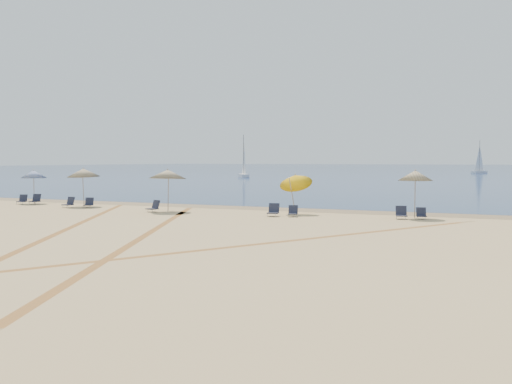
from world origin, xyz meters
TOP-DOWN VIEW (x-y plane):
  - ocean at (0.00, 225.00)m, footprint 500.00×500.00m
  - wet_sand at (0.00, 24.00)m, footprint 500.00×500.00m
  - umbrella_0 at (-18.06, 21.15)m, footprint 1.86×1.86m
  - umbrella_1 at (-12.96, 20.49)m, footprint 2.21×2.23m
  - umbrella_2 at (-5.61, 19.40)m, footprint 2.34×2.36m
  - umbrella_3 at (2.05, 21.01)m, footprint 1.92×2.05m
  - umbrella_4 at (8.81, 21.31)m, footprint 1.86×1.86m
  - chair_0 at (-18.53, 20.51)m, footprint 0.77×0.82m
  - chair_1 at (-17.60, 20.82)m, footprint 0.74×0.82m
  - chair_2 at (-13.33, 19.45)m, footprint 0.64×0.73m
  - chair_3 at (-12.07, 19.91)m, footprint 0.76×0.80m
  - chair_4 at (-6.33, 18.95)m, footprint 0.79×0.85m
  - chair_5 at (1.36, 19.33)m, footprint 0.71×0.80m
  - chair_6 at (2.43, 19.58)m, footprint 0.67×0.73m
  - chair_7 at (8.20, 20.68)m, footprint 0.73×0.80m
  - chair_8 at (9.19, 21.00)m, footprint 0.63×0.70m
  - sailboat_0 at (-31.08, 85.98)m, footprint 4.03×5.11m
  - sailboat_2 at (7.77, 137.56)m, footprint 3.61×5.35m
  - tire_tracks at (-0.62, 9.80)m, footprint 48.60×41.61m

SIDE VIEW (x-z plane):
  - tire_tracks at x=-0.62m, z-range 0.00..0.00m
  - wet_sand at x=0.00m, z-range 0.00..0.00m
  - ocean at x=0.00m, z-range 0.01..0.01m
  - chair_8 at x=9.19m, z-range -0.04..0.58m
  - chair_6 at x=2.43m, z-range -0.04..0.59m
  - chair_3 at x=-12.07m, z-range -0.04..0.62m
  - chair_0 at x=-18.53m, z-range -0.04..0.64m
  - chair_7 at x=8.20m, z-range -0.04..0.66m
  - chair_2 at x=-13.33m, z-range -0.04..0.66m
  - chair_4 at x=-6.33m, z-range -0.04..0.67m
  - chair_5 at x=1.36m, z-range -0.04..0.68m
  - chair_1 at x=-17.60m, z-range -0.04..0.68m
  - umbrella_3 at x=2.05m, z-range 0.66..3.39m
  - umbrella_0 at x=-18.06m, z-range 0.89..3.37m
  - umbrella_2 at x=-5.61m, z-range 0.97..3.61m
  - umbrella_1 at x=-12.96m, z-range 0.98..3.62m
  - umbrella_4 at x=8.81m, z-range 0.99..3.65m
  - sailboat_0 at x=-31.08m, z-range -1.54..6.28m
  - sailboat_2 at x=7.77m, z-range -1.56..6.35m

